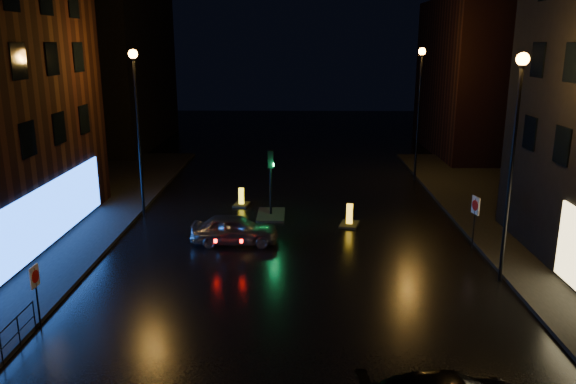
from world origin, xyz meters
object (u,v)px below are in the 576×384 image
Objects in this scene: bollard_near at (349,221)px; road_sign_right at (475,210)px; traffic_signal at (271,207)px; road_sign_left at (35,282)px; silver_hatchback at (235,229)px; bollard_far at (241,202)px.

road_sign_right is (5.07, -3.11, 1.52)m from bollard_near.
traffic_signal reaches higher than road_sign_left.
silver_hatchback is 6.01m from bollard_far.
road_sign_left is at bearing -119.42° from traffic_signal.
bollard_far is at bearing 2.33° from silver_hatchback.
silver_hatchback is 5.95m from bollard_near.
silver_hatchback is 9.47m from road_sign_left.
traffic_signal is at bearing -38.89° from bollard_far.
traffic_signal is 1.47× the size of road_sign_right.
road_sign_right is (8.98, -4.58, 1.26)m from traffic_signal.
road_sign_right is (10.40, -0.51, 1.10)m from silver_hatchback.
traffic_signal is 2.80× the size of bollard_far.
traffic_signal is 4.31m from silver_hatchback.
road_sign_left is (-5.28, -7.81, 0.91)m from silver_hatchback.
bollard_far is (-0.30, 5.99, -0.44)m from silver_hatchback.
traffic_signal is 13.68m from road_sign_left.
traffic_signal reaches higher than bollard_near.
traffic_signal is 2.43× the size of bollard_near.
road_sign_right reaches higher than road_sign_left.
traffic_signal reaches higher than silver_hatchback.
bollard_far is 12.61m from road_sign_right.
bollard_far is at bearing -44.60° from road_sign_right.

